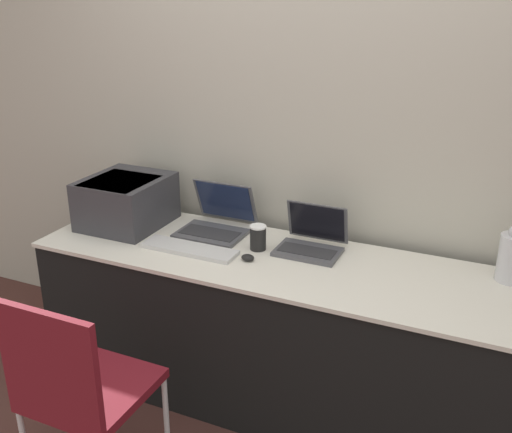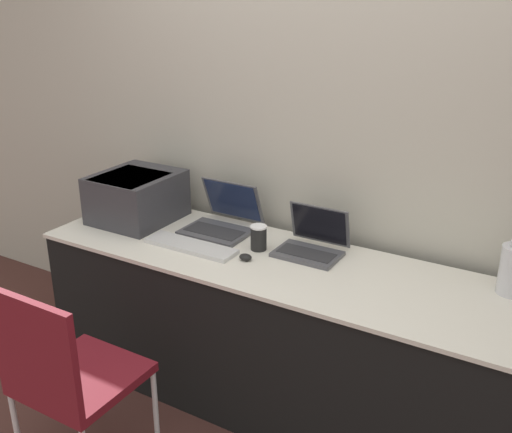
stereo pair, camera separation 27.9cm
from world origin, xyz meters
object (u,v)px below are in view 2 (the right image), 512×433
object	(u,v)px
coffee_cup	(259,238)
laptop_right	(312,243)
mouse	(245,257)
external_keyboard	(191,246)
laptop_left	(222,220)
printer	(136,195)
chair	(65,372)

from	to	relation	value
coffee_cup	laptop_right	bearing A→B (deg)	22.50
laptop_right	mouse	xyz separation A→B (m)	(-0.23, -0.23, -0.03)
external_keyboard	coffee_cup	xyz separation A→B (m)	(0.29, 0.15, 0.05)
laptop_left	coffee_cup	xyz separation A→B (m)	(0.29, -0.11, 0.01)
printer	coffee_cup	bearing A→B (deg)	-0.47
laptop_right	printer	bearing A→B (deg)	-174.78
laptop_left	chair	size ratio (longest dim) A/B	0.37
printer	external_keyboard	bearing A→B (deg)	-18.71
laptop_left	external_keyboard	distance (m)	0.27
laptop_left	mouse	world-z (taller)	laptop_left
printer	laptop_left	size ratio (longest dim) A/B	1.29
coffee_cup	mouse	bearing A→B (deg)	-85.99
printer	coffee_cup	xyz separation A→B (m)	(0.76, -0.01, -0.08)
laptop_right	external_keyboard	bearing A→B (deg)	-154.42
chair	printer	bearing A→B (deg)	114.21
mouse	printer	bearing A→B (deg)	169.58
mouse	chair	world-z (taller)	chair
mouse	chair	size ratio (longest dim) A/B	0.07
external_keyboard	printer	bearing A→B (deg)	161.29
laptop_right	chair	xyz separation A→B (m)	(-0.57, -1.04, -0.29)
external_keyboard	coffee_cup	size ratio (longest dim) A/B	3.91
printer	mouse	world-z (taller)	printer
laptop_left	coffee_cup	bearing A→B (deg)	-21.79
coffee_cup	chair	world-z (taller)	chair
printer	laptop_left	world-z (taller)	printer
printer	laptop_left	xyz separation A→B (m)	(0.48, 0.11, -0.08)
printer	laptop_left	bearing A→B (deg)	12.82
coffee_cup	printer	bearing A→B (deg)	179.53
external_keyboard	chair	size ratio (longest dim) A/B	0.52
printer	external_keyboard	distance (m)	0.52
printer	laptop_left	distance (m)	0.50
chair	laptop_right	bearing A→B (deg)	61.24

